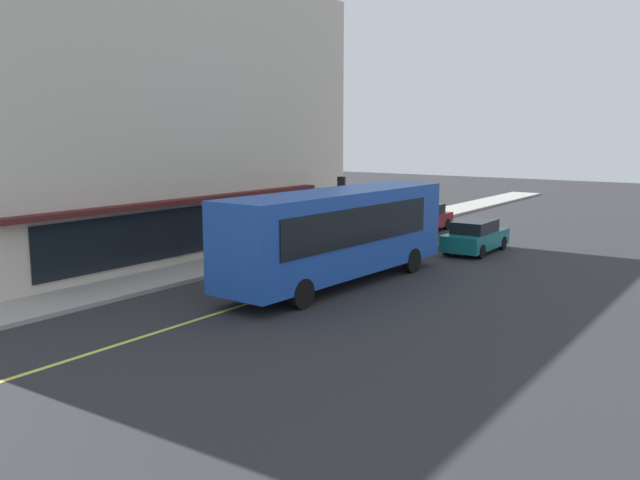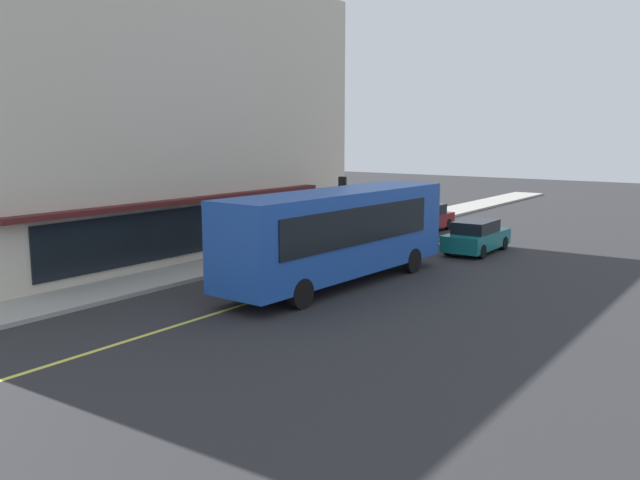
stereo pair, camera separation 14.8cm
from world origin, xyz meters
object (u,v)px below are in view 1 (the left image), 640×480
Objects in this scene: traffic_light at (342,192)px; car_black at (290,250)px; bus at (339,232)px; pedestrian_at_corner at (229,244)px; pedestrian_mid_block at (341,212)px; car_maroon at (423,218)px; car_teal at (475,237)px.

traffic_light reaches higher than car_black.
bus is 2.60× the size of car_black.
bus reaches higher than pedestrian_at_corner.
pedestrian_mid_block is at bearing 32.80° from bus.
car_maroon is 12.50m from car_black.
car_maroon is at bearing -43.60° from pedestrian_mid_block.
traffic_light is 0.74× the size of car_teal.
car_teal is at bearing -9.84° from bus.
traffic_light is 0.74× the size of car_black.
car_black is (-6.96, -1.94, -1.79)m from traffic_light.
car_teal is at bearing -132.93° from car_maroon.
bus is 5.15m from pedestrian_at_corner.
car_teal is at bearing -97.89° from pedestrian_mid_block.
car_black is 2.54m from pedestrian_at_corner.
pedestrian_at_corner is (-10.89, -1.67, -0.13)m from pedestrian_mid_block.
car_maroon is 4.86m from pedestrian_mid_block.
traffic_light is at bearing 97.23° from car_teal.
bus is 9.97m from traffic_light.
car_black is 9.61m from pedestrian_mid_block.
bus is 3.90m from car_black.
bus is at bearing 170.16° from car_teal.
traffic_light is 6.14m from car_maroon.
car_teal and car_black have the same top height.
pedestrian_at_corner is at bearing 145.57° from car_teal.
traffic_light is at bearing 32.43° from bus.
bus reaches higher than traffic_light.
traffic_light reaches higher than pedestrian_mid_block.
car_teal is 2.68× the size of pedestrian_at_corner.
traffic_light is 1.78× the size of pedestrian_mid_block.
traffic_light is (8.41, 5.34, 0.55)m from bus.
car_maroon is 1.00× the size of car_teal.
bus is 9.51m from car_teal.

